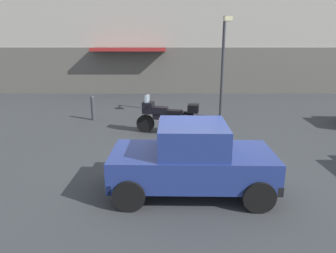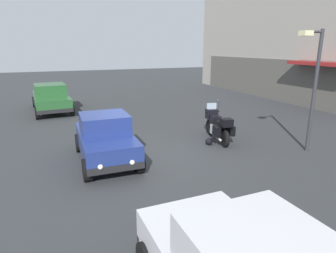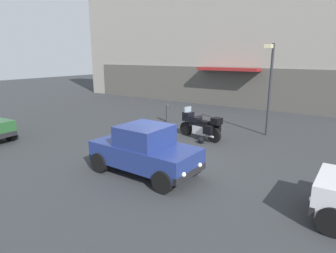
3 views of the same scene
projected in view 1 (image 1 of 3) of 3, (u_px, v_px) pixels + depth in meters
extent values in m
plane|color=#2D3033|center=(192.00, 174.00, 7.69)|extent=(80.00, 80.00, 0.00)
cube|color=#514E48|center=(179.00, 71.00, 19.02)|extent=(31.25, 0.12, 2.80)
cube|color=maroon|center=(130.00, 49.00, 18.28)|extent=(4.40, 1.10, 0.20)
cylinder|color=black|center=(147.00, 124.00, 11.14)|extent=(0.65, 0.26, 0.64)
cylinder|color=black|center=(192.00, 126.00, 10.83)|extent=(0.65, 0.26, 0.64)
cylinder|color=#B7B7BC|center=(147.00, 112.00, 11.02)|extent=(0.33, 0.13, 0.68)
cube|color=#B7B7BC|center=(170.00, 122.00, 10.95)|extent=(0.67, 0.51, 0.36)
cube|color=black|center=(170.00, 115.00, 10.89)|extent=(1.13, 0.49, 0.28)
cube|color=black|center=(162.00, 110.00, 10.90)|extent=(0.58, 0.43, 0.24)
cube|color=black|center=(176.00, 112.00, 10.81)|extent=(0.61, 0.40, 0.12)
cube|color=black|center=(150.00, 107.00, 10.96)|extent=(0.44, 0.50, 0.40)
cube|color=#8C9EAD|center=(149.00, 99.00, 10.88)|extent=(0.16, 0.41, 0.28)
sphere|color=#EAEACC|center=(145.00, 107.00, 10.99)|extent=(0.14, 0.14, 0.14)
cylinder|color=black|center=(152.00, 105.00, 10.91)|extent=(0.16, 0.62, 0.04)
cylinder|color=#B7B7BC|center=(186.00, 128.00, 10.68)|extent=(0.56, 0.19, 0.09)
cube|color=black|center=(187.00, 121.00, 10.52)|extent=(0.43, 0.27, 0.36)
cube|color=black|center=(189.00, 117.00, 11.05)|extent=(0.43, 0.27, 0.36)
cube|color=black|center=(195.00, 108.00, 10.64)|extent=(0.43, 0.46, 0.28)
cylinder|color=black|center=(173.00, 131.00, 10.82)|extent=(0.05, 0.13, 0.29)
sphere|color=black|center=(181.00, 134.00, 10.47)|extent=(0.28, 0.28, 0.28)
cube|color=navy|center=(193.00, 165.00, 6.59)|extent=(3.43, 1.62, 0.64)
cube|color=navy|center=(194.00, 138.00, 6.42)|extent=(1.43, 1.46, 0.60)
cube|color=#8C9EAD|center=(225.00, 138.00, 6.41)|extent=(0.08, 1.33, 0.51)
cube|color=#8C9EAD|center=(163.00, 137.00, 6.44)|extent=(0.08, 1.33, 0.48)
cube|color=black|center=(270.00, 176.00, 6.61)|extent=(0.15, 1.56, 0.20)
cube|color=black|center=(117.00, 174.00, 6.69)|extent=(0.15, 1.56, 0.20)
cylinder|color=black|center=(244.00, 166.00, 7.36)|extent=(0.64, 0.23, 0.64)
cylinder|color=black|center=(260.00, 196.00, 5.94)|extent=(0.64, 0.23, 0.64)
cylinder|color=black|center=(139.00, 165.00, 7.42)|extent=(0.64, 0.23, 0.64)
cylinder|color=black|center=(131.00, 195.00, 5.99)|extent=(0.64, 0.23, 0.64)
sphere|color=silver|center=(267.00, 163.00, 6.99)|extent=(0.14, 0.14, 0.14)
sphere|color=silver|center=(280.00, 179.00, 6.17)|extent=(0.14, 0.14, 0.14)
cylinder|color=#2D2D33|center=(224.00, 69.00, 12.76)|extent=(0.12, 0.12, 4.15)
cylinder|color=#2D2D33|center=(228.00, 18.00, 11.89)|extent=(0.08, 0.70, 0.08)
cube|color=beige|center=(230.00, 19.00, 11.57)|extent=(0.28, 0.36, 0.16)
cylinder|color=#333338|center=(94.00, 109.00, 12.84)|extent=(0.16, 0.16, 0.94)
sphere|color=#333338|center=(94.00, 98.00, 12.71)|extent=(0.16, 0.16, 0.16)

